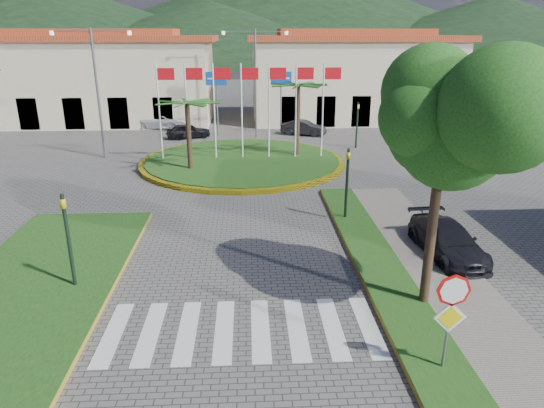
{
  "coord_description": "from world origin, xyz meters",
  "views": [
    {
      "loc": [
        0.34,
        -7.42,
        7.7
      ],
      "look_at": [
        1.12,
        8.0,
        2.24
      ],
      "focal_mm": 32.0,
      "sensor_mm": 36.0,
      "label": 1
    }
  ],
  "objects_px": {
    "car_dark_b": "(304,128)",
    "car_dark_a": "(188,131)",
    "roundabout_island": "(243,161)",
    "white_van": "(163,121)",
    "deciduous_tree": "(443,134)",
    "stop_sign": "(451,308)",
    "car_side_right": "(447,241)"
  },
  "relations": [
    {
      "from": "deciduous_tree",
      "to": "white_van",
      "type": "distance_m",
      "value": 31.99
    },
    {
      "from": "deciduous_tree",
      "to": "car_dark_b",
      "type": "bearing_deg",
      "value": 91.56
    },
    {
      "from": "stop_sign",
      "to": "car_dark_a",
      "type": "distance_m",
      "value": 29.51
    },
    {
      "from": "car_dark_a",
      "to": "car_side_right",
      "type": "height_order",
      "value": "car_side_right"
    },
    {
      "from": "stop_sign",
      "to": "white_van",
      "type": "height_order",
      "value": "stop_sign"
    },
    {
      "from": "stop_sign",
      "to": "deciduous_tree",
      "type": "xyz_separation_m",
      "value": [
        0.6,
        3.04,
        3.38
      ]
    },
    {
      "from": "stop_sign",
      "to": "deciduous_tree",
      "type": "relative_size",
      "value": 0.39
    },
    {
      "from": "deciduous_tree",
      "to": "car_dark_b",
      "type": "height_order",
      "value": "deciduous_tree"
    },
    {
      "from": "white_van",
      "to": "car_dark_b",
      "type": "relative_size",
      "value": 1.33
    },
    {
      "from": "stop_sign",
      "to": "car_dark_a",
      "type": "relative_size",
      "value": 0.8
    },
    {
      "from": "car_dark_b",
      "to": "deciduous_tree",
      "type": "bearing_deg",
      "value": -157.34
    },
    {
      "from": "car_dark_b",
      "to": "car_dark_a",
      "type": "bearing_deg",
      "value": 115.75
    },
    {
      "from": "stop_sign",
      "to": "car_dark_a",
      "type": "height_order",
      "value": "stop_sign"
    },
    {
      "from": "stop_sign",
      "to": "car_dark_b",
      "type": "xyz_separation_m",
      "value": [
        -0.1,
        28.77,
        -1.21
      ]
    },
    {
      "from": "stop_sign",
      "to": "car_side_right",
      "type": "relative_size",
      "value": 0.63
    },
    {
      "from": "deciduous_tree",
      "to": "car_side_right",
      "type": "height_order",
      "value": "deciduous_tree"
    },
    {
      "from": "car_side_right",
      "to": "car_dark_a",
      "type": "bearing_deg",
      "value": 114.42
    },
    {
      "from": "deciduous_tree",
      "to": "car_dark_a",
      "type": "relative_size",
      "value": 2.04
    },
    {
      "from": "deciduous_tree",
      "to": "car_dark_a",
      "type": "bearing_deg",
      "value": 111.26
    },
    {
      "from": "roundabout_island",
      "to": "car_side_right",
      "type": "bearing_deg",
      "value": -61.3
    },
    {
      "from": "white_van",
      "to": "roundabout_island",
      "type": "bearing_deg",
      "value": -137.31
    },
    {
      "from": "car_dark_a",
      "to": "car_dark_b",
      "type": "distance_m",
      "value": 9.06
    },
    {
      "from": "white_van",
      "to": "car_dark_a",
      "type": "relative_size",
      "value": 1.41
    },
    {
      "from": "car_side_right",
      "to": "deciduous_tree",
      "type": "bearing_deg",
      "value": -125.11
    },
    {
      "from": "deciduous_tree",
      "to": "car_dark_b",
      "type": "relative_size",
      "value": 1.93
    },
    {
      "from": "car_dark_b",
      "to": "car_side_right",
      "type": "height_order",
      "value": "car_side_right"
    },
    {
      "from": "white_van",
      "to": "car_dark_a",
      "type": "height_order",
      "value": "white_van"
    },
    {
      "from": "deciduous_tree",
      "to": "car_dark_a",
      "type": "distance_m",
      "value": 27.22
    },
    {
      "from": "roundabout_island",
      "to": "stop_sign",
      "type": "height_order",
      "value": "roundabout_island"
    },
    {
      "from": "roundabout_island",
      "to": "white_van",
      "type": "xyz_separation_m",
      "value": [
        -6.84,
        12.17,
        0.48
      ]
    },
    {
      "from": "roundabout_island",
      "to": "car_dark_b",
      "type": "height_order",
      "value": "roundabout_island"
    },
    {
      "from": "roundabout_island",
      "to": "stop_sign",
      "type": "relative_size",
      "value": 4.79
    }
  ]
}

